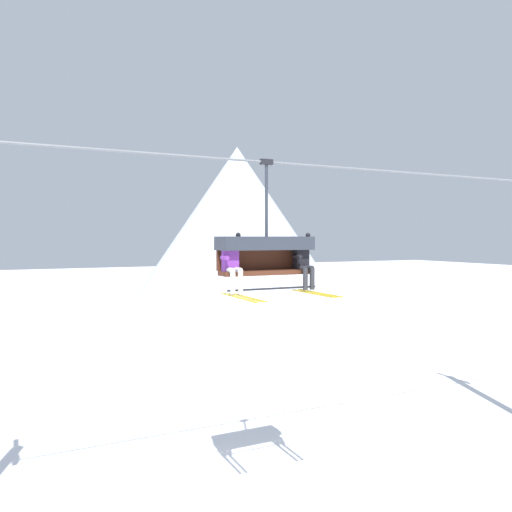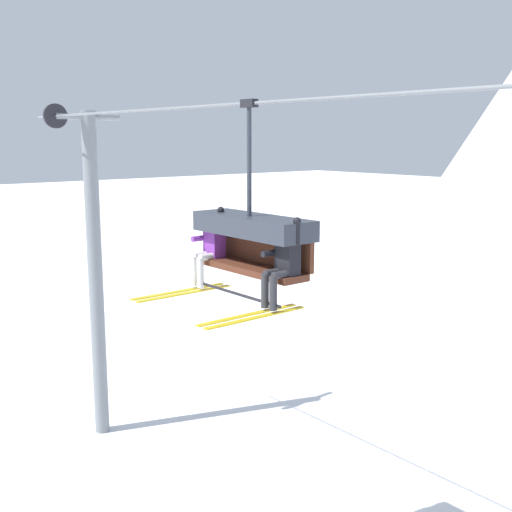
% 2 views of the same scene
% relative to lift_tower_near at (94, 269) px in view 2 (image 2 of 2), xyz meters
% --- Properties ---
extents(lift_tower_near, '(0.36, 1.88, 8.25)m').
position_rel_lift_tower_near_xyz_m(lift_tower_near, '(0.00, 0.00, 0.00)').
color(lift_tower_near, slate).
rests_on(lift_tower_near, ground_plane).
extents(lift_cable, '(19.73, 0.05, 0.05)m').
position_rel_lift_tower_near_xyz_m(lift_cable, '(8.87, -0.78, 3.68)').
color(lift_cable, slate).
extents(chairlift_chair, '(2.18, 0.74, 2.86)m').
position_rel_lift_tower_near_xyz_m(chairlift_chair, '(7.09, -0.71, 1.75)').
color(chairlift_chair, '#512819').
extents(skier_purple, '(0.48, 1.70, 1.34)m').
position_rel_lift_tower_near_xyz_m(skier_purple, '(6.21, -0.92, 1.47)').
color(skier_purple, purple).
extents(skier_black, '(0.48, 1.70, 1.34)m').
position_rel_lift_tower_near_xyz_m(skier_black, '(7.97, -0.92, 1.47)').
color(skier_black, black).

